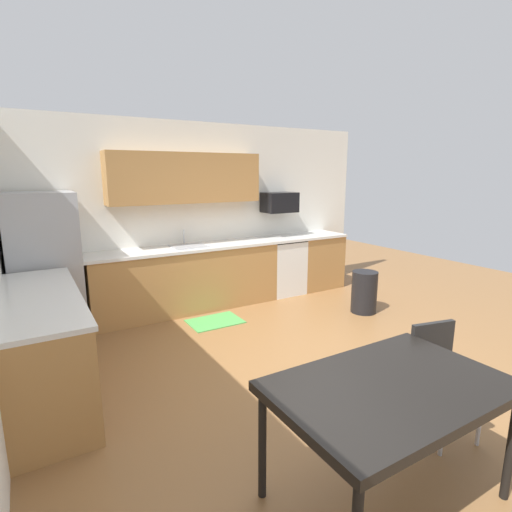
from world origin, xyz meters
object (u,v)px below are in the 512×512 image
(dining_table, at_px, (390,393))
(trash_bin, at_px, (364,292))
(refrigerator, at_px, (45,267))
(microwave, at_px, (280,202))
(oven_range, at_px, (282,266))
(chair_near_table, at_px, (440,371))

(dining_table, xyz_separation_m, trash_bin, (2.36, 2.47, -0.41))
(refrigerator, distance_m, microwave, 3.52)
(oven_range, relative_size, microwave, 1.69)
(oven_range, height_order, trash_bin, oven_range)
(dining_table, bearing_deg, chair_near_table, 16.02)
(dining_table, bearing_deg, microwave, 64.57)
(oven_range, xyz_separation_m, trash_bin, (0.47, -1.39, -0.16))
(refrigerator, xyz_separation_m, chair_near_table, (2.43, -3.53, -0.37))
(dining_table, bearing_deg, oven_range, 63.99)
(oven_range, bearing_deg, dining_table, -116.01)
(microwave, xyz_separation_m, trash_bin, (0.47, -1.49, -1.20))
(dining_table, bearing_deg, trash_bin, 46.33)
(microwave, bearing_deg, chair_near_table, -105.44)
(trash_bin, bearing_deg, dining_table, -133.67)
(oven_range, distance_m, microwave, 1.05)
(refrigerator, xyz_separation_m, dining_table, (1.58, -3.78, -0.17))
(chair_near_table, bearing_deg, oven_range, 74.15)
(refrigerator, bearing_deg, dining_table, -67.36)
(trash_bin, bearing_deg, oven_range, 108.80)
(chair_near_table, bearing_deg, refrigerator, 124.56)
(microwave, bearing_deg, trash_bin, -72.38)
(microwave, relative_size, trash_bin, 0.90)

